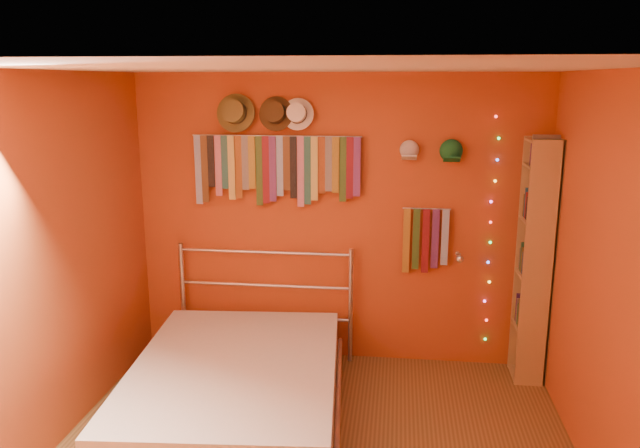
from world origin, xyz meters
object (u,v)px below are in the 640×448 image
at_px(tie_rack, 276,166).
at_px(reading_lamp, 459,258).
at_px(bookshelf, 539,260).
at_px(bed, 235,388).

bearing_deg(tie_rack, reading_lamp, -5.56).
bearing_deg(tie_rack, bookshelf, -4.06).
bearing_deg(reading_lamp, tie_rack, 174.44).
bearing_deg(reading_lamp, bed, -149.98).
height_order(reading_lamp, bookshelf, bookshelf).
bearing_deg(bed, bookshelf, 18.03).
distance_m(bookshelf, bed, 2.60).
height_order(tie_rack, bookshelf, bookshelf).
bearing_deg(bookshelf, bed, -157.38).
relative_size(tie_rack, bookshelf, 0.72).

